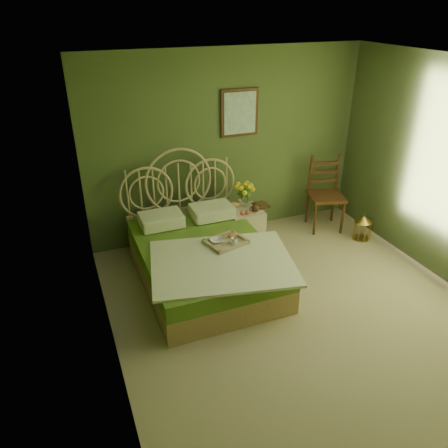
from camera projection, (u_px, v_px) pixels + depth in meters
name	position (u px, v px, depth m)	size (l,w,h in m)	color
floor	(304.00, 317.00, 4.81)	(4.50, 4.50, 0.00)	tan
ceiling	(330.00, 70.00, 3.61)	(4.50, 4.50, 0.00)	silver
wall_back	(228.00, 146.00, 6.06)	(4.00, 4.00, 0.00)	#4C6033
wall_left	(104.00, 251.00, 3.55)	(4.50, 4.50, 0.00)	#4C6033
wall_art	(240.00, 113.00, 5.89)	(0.54, 0.04, 0.64)	#3B1D10
bed	(203.00, 257.00, 5.35)	(1.78, 2.25, 1.39)	tan
nightstand	(244.00, 220.00, 6.15)	(0.47, 0.48, 0.95)	beige
chair	(324.00, 189.00, 6.49)	(0.59, 0.59, 1.09)	#3B1D10
birdcage	(362.00, 228.00, 6.30)	(0.24, 0.24, 0.37)	#B9913B
book_lower	(256.00, 206.00, 6.13)	(0.18, 0.24, 0.02)	#381E0F
book_upper	(256.00, 205.00, 6.12)	(0.16, 0.22, 0.02)	#472819
cereal_bowl	(217.00, 241.00, 5.20)	(0.15, 0.15, 0.04)	white
coffee_cup	(234.00, 241.00, 5.16)	(0.08, 0.08, 0.07)	white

